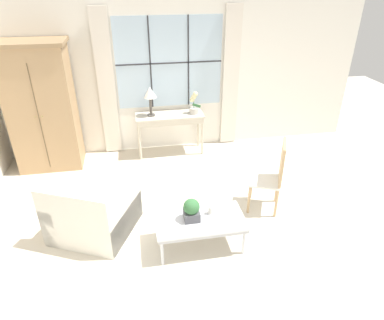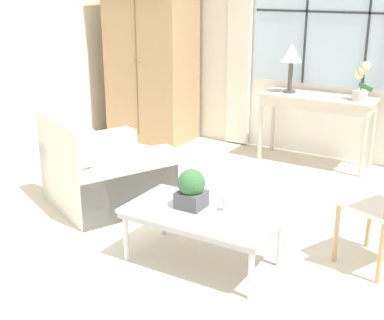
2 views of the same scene
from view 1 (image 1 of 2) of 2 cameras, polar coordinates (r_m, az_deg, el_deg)
ground_plane at (r=4.46m, az=1.79°, el=-14.76°), size 14.00×14.00×0.00m
wall_back_windowed at (r=6.43m, az=-3.74°, el=13.80°), size 7.20×0.14×2.80m
armoire at (r=6.29m, az=-23.69°, el=8.02°), size 1.12×0.70×2.16m
console_table at (r=6.36m, az=-3.74°, el=6.80°), size 1.24×0.45×0.77m
table_lamp at (r=6.18m, az=-7.02°, el=10.86°), size 0.23×0.23×0.54m
potted_orchid at (r=6.32m, az=0.31°, el=9.22°), size 0.21×0.17×0.41m
armchair_upholstered at (r=4.73m, az=-16.19°, el=-8.74°), size 1.26×1.25×0.85m
side_chair_wooden at (r=4.92m, az=13.43°, el=-2.13°), size 0.58×0.58×1.08m
coffee_table at (r=4.28m, az=1.33°, el=-10.27°), size 1.10×0.59×0.41m
potted_plant_small at (r=4.17m, az=-0.08°, el=-8.29°), size 0.20×0.20×0.29m
pillar_candle at (r=4.31m, az=3.16°, el=-8.38°), size 0.10×0.10×0.12m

